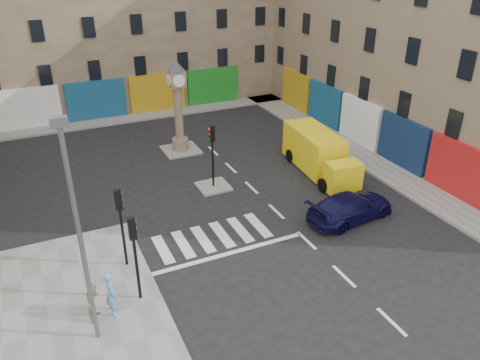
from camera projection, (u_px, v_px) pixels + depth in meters
ground at (318, 251)px, 21.72m from camera, size 120.00×120.00×0.00m
sidewalk_right at (343, 145)px, 33.04m from camera, size 2.60×30.00×0.15m
sidewalk_far at (125, 118)px, 38.13m from camera, size 32.00×2.40×0.15m
island_near at (213, 186)px, 27.41m from camera, size 1.80×1.80×0.12m
island_far at (181, 150)px, 32.26m from camera, size 2.40×2.40×0.12m
building_right at (431, 22)px, 31.83m from camera, size 10.00×30.00×16.00m
building_far at (99, 1)px, 39.02m from camera, size 32.00×10.00×17.00m
traffic_light_left_near at (134, 246)px, 17.57m from camera, size 0.28×0.22×3.70m
traffic_light_left_far at (121, 216)px, 19.51m from camera, size 0.28×0.22×3.70m
traffic_light_island at (212, 147)px, 26.26m from camera, size 0.28×0.22×3.70m
lamp_post at (78, 227)px, 14.74m from camera, size 0.50×0.25×8.30m
clock_pillar at (178, 101)px, 30.68m from camera, size 1.20×1.20×6.10m
navy_sedan at (351, 207)px, 24.01m from camera, size 5.12×2.60×1.42m
yellow_van at (318, 153)px, 28.88m from camera, size 2.77×6.84×2.43m
pedestrian_blue at (111, 293)px, 17.55m from camera, size 0.44×0.67×1.84m
pedestrian_tan at (95, 301)px, 17.34m from camera, size 0.82×0.92×1.57m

